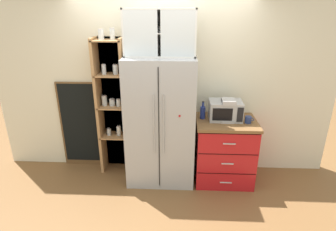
{
  "coord_description": "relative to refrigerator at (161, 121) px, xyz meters",
  "views": [
    {
      "loc": [
        0.27,
        -3.52,
        2.37
      ],
      "look_at": [
        0.1,
        0.03,
        0.98
      ],
      "focal_mm": 29.77,
      "sensor_mm": 36.0,
      "label": 1
    }
  ],
  "objects": [
    {
      "name": "ground_plane",
      "position": [
        -0.0,
        -0.03,
        -0.89
      ],
      "size": [
        10.62,
        10.62,
        0.0
      ],
      "primitive_type": "plane",
      "color": "brown"
    },
    {
      "name": "wall_back_cream",
      "position": [
        -0.0,
        0.37,
        0.38
      ],
      "size": [
        4.93,
        0.1,
        2.55
      ],
      "primitive_type": "cube",
      "color": "silver",
      "rests_on": "ground"
    },
    {
      "name": "refrigerator",
      "position": [
        0.0,
        0.0,
        0.0
      ],
      "size": [
        0.93,
        0.67,
        1.79
      ],
      "color": "#ADAFB5",
      "rests_on": "ground"
    },
    {
      "name": "pantry_shelf_column",
      "position": [
        -0.71,
        0.24,
        0.16
      ],
      "size": [
        0.46,
        0.32,
        2.12
      ],
      "color": "brown",
      "rests_on": "ground"
    },
    {
      "name": "counter_cabinet",
      "position": [
        0.9,
        0.0,
        -0.43
      ],
      "size": [
        0.83,
        0.67,
        0.92
      ],
      "color": "red",
      "rests_on": "ground"
    },
    {
      "name": "microwave",
      "position": [
        0.88,
        0.05,
        0.16
      ],
      "size": [
        0.44,
        0.33,
        0.26
      ],
      "color": "#ADAFB5",
      "rests_on": "counter_cabinet"
    },
    {
      "name": "coffee_maker",
      "position": [
        0.9,
        0.01,
        0.19
      ],
      "size": [
        0.17,
        0.2,
        0.31
      ],
      "color": "#B7B7BC",
      "rests_on": "counter_cabinet"
    },
    {
      "name": "mug_navy",
      "position": [
        1.17,
        -0.07,
        0.08
      ],
      "size": [
        0.12,
        0.09,
        0.09
      ],
      "color": "navy",
      "rests_on": "counter_cabinet"
    },
    {
      "name": "bottle_cobalt",
      "position": [
        0.58,
        0.07,
        0.14
      ],
      "size": [
        0.07,
        0.07,
        0.25
      ],
      "color": "navy",
      "rests_on": "counter_cabinet"
    },
    {
      "name": "upper_cabinet",
      "position": [
        -0.0,
        0.05,
        1.18
      ],
      "size": [
        0.89,
        0.32,
        0.58
      ],
      "color": "silver",
      "rests_on": "refrigerator"
    },
    {
      "name": "chalkboard_menu",
      "position": [
        -1.26,
        0.3,
        -0.21
      ],
      "size": [
        0.6,
        0.04,
        1.35
      ],
      "color": "brown",
      "rests_on": "ground"
    }
  ]
}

